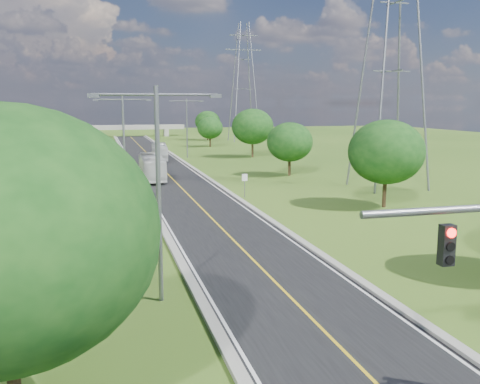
% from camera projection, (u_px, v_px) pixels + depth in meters
% --- Properties ---
extents(ground, '(260.00, 260.00, 0.00)m').
position_uv_depth(ground, '(165.00, 172.00, 72.58)').
color(ground, '#315117').
rests_on(ground, ground).
extents(road, '(8.00, 150.00, 0.06)m').
position_uv_depth(road, '(160.00, 167.00, 78.30)').
color(road, black).
rests_on(road, ground).
extents(curb_left, '(0.50, 150.00, 0.22)m').
position_uv_depth(curb_left, '(131.00, 167.00, 77.21)').
color(curb_left, gray).
rests_on(curb_left, ground).
extents(curb_right, '(0.50, 150.00, 0.22)m').
position_uv_depth(curb_right, '(189.00, 165.00, 79.36)').
color(curb_right, gray).
rests_on(curb_right, ground).
extents(speed_limit_sign, '(0.55, 0.09, 2.40)m').
position_uv_depth(speed_limit_sign, '(245.00, 181.00, 52.63)').
color(speed_limit_sign, slate).
rests_on(speed_limit_sign, ground).
extents(overpass, '(30.00, 3.00, 3.20)m').
position_uv_depth(overpass, '(130.00, 128.00, 148.48)').
color(overpass, gray).
rests_on(overpass, ground).
extents(streetlight_near_left, '(5.90, 0.25, 10.00)m').
position_uv_depth(streetlight_near_left, '(158.00, 176.00, 24.32)').
color(streetlight_near_left, slate).
rests_on(streetlight_near_left, ground).
extents(streetlight_mid_left, '(5.90, 0.25, 10.00)m').
position_uv_depth(streetlight_mid_left, '(124.00, 135.00, 55.79)').
color(streetlight_mid_left, slate).
rests_on(streetlight_mid_left, ground).
extents(streetlight_far_right, '(5.90, 0.25, 10.00)m').
position_uv_depth(streetlight_far_right, '(187.00, 123.00, 90.28)').
color(streetlight_far_right, slate).
rests_on(streetlight_far_right, ground).
extents(power_tower_near, '(9.00, 6.40, 28.00)m').
position_uv_depth(power_tower_near, '(392.00, 58.00, 56.75)').
color(power_tower_near, slate).
rests_on(power_tower_near, ground).
extents(power_tower_far, '(9.00, 6.40, 28.00)m').
position_uv_depth(power_tower_far, '(244.00, 83.00, 129.28)').
color(power_tower_far, slate).
rests_on(power_tower_far, ground).
extents(tree_lc, '(7.56, 7.56, 8.79)m').
position_uv_depth(tree_lc, '(38.00, 137.00, 58.35)').
color(tree_lc, black).
rests_on(tree_lc, ground).
extents(tree_ld, '(6.72, 6.72, 7.82)m').
position_uv_depth(tree_ld, '(41.00, 132.00, 80.83)').
color(tree_ld, black).
rests_on(tree_ld, ground).
extents(tree_le, '(5.88, 5.88, 6.84)m').
position_uv_depth(tree_le, '(67.00, 128.00, 104.45)').
color(tree_le, black).
rests_on(tree_le, ground).
extents(tree_lf, '(7.98, 7.98, 9.28)m').
position_uv_depth(tree_lf, '(3.00, 236.00, 13.53)').
color(tree_lf, black).
rests_on(tree_lf, ground).
extents(tree_rb, '(6.72, 6.72, 7.82)m').
position_uv_depth(tree_rb, '(386.00, 152.00, 47.19)').
color(tree_rb, black).
rests_on(tree_rb, ground).
extents(tree_rc, '(5.88, 5.88, 6.84)m').
position_uv_depth(tree_rc, '(290.00, 142.00, 68.02)').
color(tree_rc, black).
rests_on(tree_rc, ground).
extents(tree_rd, '(7.14, 7.14, 8.30)m').
position_uv_depth(tree_rd, '(253.00, 127.00, 91.26)').
color(tree_rd, black).
rests_on(tree_rd, ground).
extents(tree_re, '(5.46, 5.46, 6.35)m').
position_uv_depth(tree_re, '(210.00, 128.00, 113.72)').
color(tree_re, black).
rests_on(tree_re, ground).
extents(tree_rf, '(6.30, 6.30, 7.33)m').
position_uv_depth(tree_rf, '(208.00, 122.00, 133.57)').
color(tree_rf, black).
rests_on(tree_rf, ground).
extents(bus_outbound, '(3.21, 10.16, 2.78)m').
position_uv_depth(bus_outbound, '(160.00, 152.00, 85.78)').
color(bus_outbound, silver).
rests_on(bus_outbound, road).
extents(bus_inbound, '(2.76, 10.88, 3.02)m').
position_uv_depth(bus_inbound, '(152.00, 167.00, 64.55)').
color(bus_inbound, silver).
rests_on(bus_inbound, road).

